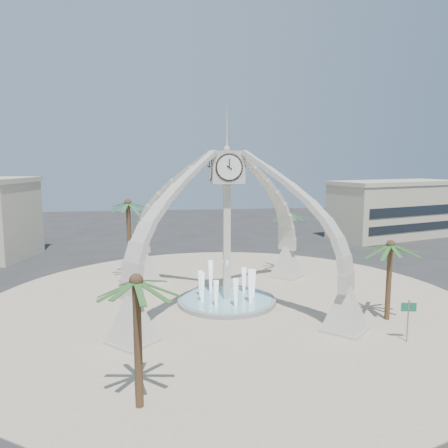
{
  "coord_description": "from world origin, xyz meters",
  "views": [
    {
      "loc": [
        -4.97,
        -33.98,
        11.51
      ],
      "look_at": [
        0.06,
        2.0,
        6.28
      ],
      "focal_mm": 35.0,
      "sensor_mm": 36.0,
      "label": 1
    }
  ],
  "objects": [
    {
      "name": "fountain",
      "position": [
        0.0,
        0.0,
        0.29
      ],
      "size": [
        8.0,
        8.0,
        3.62
      ],
      "color": "#97979A",
      "rests_on": "ground"
    },
    {
      "name": "palm_west",
      "position": [
        -8.27,
        7.79,
        7.51
      ],
      "size": [
        5.58,
        5.58,
        8.47
      ],
      "rotation": [
        0.0,
        0.0,
        -0.35
      ],
      "color": "brown",
      "rests_on": "ground"
    },
    {
      "name": "building_ne",
      "position": [
        30.0,
        28.0,
        4.31
      ],
      "size": [
        21.87,
        14.17,
        8.6
      ],
      "rotation": [
        0.0,
        0.0,
        0.31
      ],
      "color": "#BAB191",
      "rests_on": "ground"
    },
    {
      "name": "clock_tower",
      "position": [
        -0.0,
        -0.0,
        6.49
      ],
      "size": [
        17.94,
        17.94,
        16.3
      ],
      "color": "beige",
      "rests_on": "ground"
    },
    {
      "name": "ground",
      "position": [
        0.0,
        0.0,
        0.0
      ],
      "size": [
        140.0,
        140.0,
        0.0
      ],
      "primitive_type": "plane",
      "color": "#282828",
      "rests_on": "ground"
    },
    {
      "name": "palm_east",
      "position": [
        11.06,
        -5.34,
        5.55
      ],
      "size": [
        5.18,
        5.18,
        6.38
      ],
      "rotation": [
        0.0,
        0.0,
        0.39
      ],
      "color": "brown",
      "rests_on": "ground"
    },
    {
      "name": "palm_north",
      "position": [
        7.53,
        8.6,
        6.24
      ],
      "size": [
        4.27,
        4.27,
        7.09
      ],
      "rotation": [
        0.0,
        0.0,
        -0.08
      ],
      "color": "brown",
      "rests_on": "ground"
    },
    {
      "name": "street_sign",
      "position": [
        10.3,
        -9.28,
        2.02
      ],
      "size": [
        1.02,
        0.24,
        2.82
      ],
      "rotation": [
        0.0,
        0.0,
        -0.21
      ],
      "color": "slate",
      "rests_on": "ground"
    },
    {
      "name": "plaza",
      "position": [
        0.0,
        0.0,
        0.03
      ],
      "size": [
        40.0,
        40.0,
        0.06
      ],
      "primitive_type": "cylinder",
      "color": "#BFB08E",
      "rests_on": "ground"
    },
    {
      "name": "palm_south",
      "position": [
        -6.26,
        -14.49,
        6.07
      ],
      "size": [
        4.2,
        4.2,
        6.94
      ],
      "rotation": [
        0.0,
        0.0,
        0.02
      ],
      "color": "brown",
      "rests_on": "ground"
    }
  ]
}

